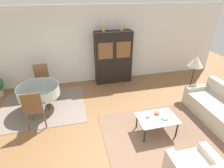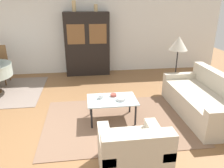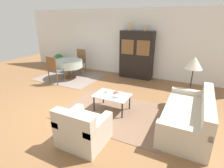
{
  "view_description": "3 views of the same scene",
  "coord_description": "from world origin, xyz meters",
  "px_view_note": "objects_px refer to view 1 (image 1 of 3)",
  "views": [
    {
      "loc": [
        -0.71,
        -2.47,
        3.1
      ],
      "look_at": [
        0.2,
        1.4,
        0.95
      ],
      "focal_mm": 28.0,
      "sensor_mm": 36.0,
      "label": 1
    },
    {
      "loc": [
        0.58,
        -3.26,
        2.19
      ],
      "look_at": [
        1.07,
        0.44,
        0.75
      ],
      "focal_mm": 35.0,
      "sensor_mm": 36.0,
      "label": 2
    },
    {
      "loc": [
        2.93,
        -3.29,
        2.32
      ],
      "look_at": [
        1.07,
        0.44,
        0.75
      ],
      "focal_mm": 28.0,
      "sensor_mm": 36.0,
      "label": 3
    }
  ],
  "objects_px": {
    "coffee_table": "(157,119)",
    "vase_tall": "(104,27)",
    "floor_lamp": "(196,63)",
    "vase_short": "(122,28)",
    "display_cabinet": "(113,57)",
    "bowl": "(165,117)",
    "dining_chair_far": "(42,79)",
    "cup": "(148,116)",
    "bowl_small": "(157,113)",
    "dining_table": "(39,91)",
    "dining_chair_near": "(34,107)",
    "couch": "(223,111)"
  },
  "relations": [
    {
      "from": "vase_tall",
      "to": "display_cabinet",
      "type": "bearing_deg",
      "value": -0.16
    },
    {
      "from": "dining_chair_far",
      "to": "bowl",
      "type": "relative_size",
      "value": 5.95
    },
    {
      "from": "coffee_table",
      "to": "vase_tall",
      "type": "height_order",
      "value": "vase_tall"
    },
    {
      "from": "dining_chair_near",
      "to": "floor_lamp",
      "type": "relative_size",
      "value": 0.74
    },
    {
      "from": "bowl",
      "to": "display_cabinet",
      "type": "bearing_deg",
      "value": 100.09
    },
    {
      "from": "cup",
      "to": "dining_table",
      "type": "bearing_deg",
      "value": 148.47
    },
    {
      "from": "cup",
      "to": "vase_short",
      "type": "height_order",
      "value": "vase_short"
    },
    {
      "from": "floor_lamp",
      "to": "vase_tall",
      "type": "bearing_deg",
      "value": 146.67
    },
    {
      "from": "coffee_table",
      "to": "floor_lamp",
      "type": "bearing_deg",
      "value": 35.78
    },
    {
      "from": "dining_table",
      "to": "vase_tall",
      "type": "xyz_separation_m",
      "value": [
        2.14,
        1.25,
        1.44
      ]
    },
    {
      "from": "dining_table",
      "to": "cup",
      "type": "relative_size",
      "value": 11.58
    },
    {
      "from": "display_cabinet",
      "to": "bowl",
      "type": "height_order",
      "value": "display_cabinet"
    },
    {
      "from": "dining_table",
      "to": "cup",
      "type": "bearing_deg",
      "value": -31.53
    },
    {
      "from": "vase_tall",
      "to": "cup",
      "type": "bearing_deg",
      "value": -80.24
    },
    {
      "from": "display_cabinet",
      "to": "cup",
      "type": "bearing_deg",
      "value": -86.76
    },
    {
      "from": "dining_chair_far",
      "to": "vase_tall",
      "type": "bearing_deg",
      "value": -168.17
    },
    {
      "from": "vase_tall",
      "to": "floor_lamp",
      "type": "bearing_deg",
      "value": -33.33
    },
    {
      "from": "dining_table",
      "to": "dining_chair_far",
      "type": "relative_size",
      "value": 1.12
    },
    {
      "from": "floor_lamp",
      "to": "bowl_small",
      "type": "relative_size",
      "value": 11.43
    },
    {
      "from": "dining_chair_near",
      "to": "dining_table",
      "type": "bearing_deg",
      "value": 90.0
    },
    {
      "from": "couch",
      "to": "coffee_table",
      "type": "height_order",
      "value": "couch"
    },
    {
      "from": "bowl",
      "to": "coffee_table",
      "type": "bearing_deg",
      "value": 159.52
    },
    {
      "from": "dining_chair_near",
      "to": "cup",
      "type": "bearing_deg",
      "value": -17.2
    },
    {
      "from": "dining_table",
      "to": "bowl",
      "type": "distance_m",
      "value": 3.47
    },
    {
      "from": "cup",
      "to": "dining_chair_near",
      "type": "bearing_deg",
      "value": 162.8
    },
    {
      "from": "dining_chair_far",
      "to": "cup",
      "type": "xyz_separation_m",
      "value": [
        2.63,
        -2.41,
        -0.1
      ]
    },
    {
      "from": "floor_lamp",
      "to": "vase_short",
      "type": "bearing_deg",
      "value": 138.8
    },
    {
      "from": "dining_table",
      "to": "cup",
      "type": "height_order",
      "value": "dining_table"
    },
    {
      "from": "floor_lamp",
      "to": "bowl",
      "type": "xyz_separation_m",
      "value": [
        -1.63,
        -1.36,
        -0.71
      ]
    },
    {
      "from": "cup",
      "to": "display_cabinet",
      "type": "bearing_deg",
      "value": 93.24
    },
    {
      "from": "display_cabinet",
      "to": "cup",
      "type": "xyz_separation_m",
      "value": [
        0.16,
        -2.86,
        -0.46
      ]
    },
    {
      "from": "dining_chair_near",
      "to": "dining_chair_far",
      "type": "xyz_separation_m",
      "value": [
        0.0,
        1.6,
        0.0
      ]
    },
    {
      "from": "vase_tall",
      "to": "vase_short",
      "type": "relative_size",
      "value": 1.52
    },
    {
      "from": "bowl_small",
      "to": "cup",
      "type": "bearing_deg",
      "value": -166.02
    },
    {
      "from": "dining_table",
      "to": "dining_chair_far",
      "type": "bearing_deg",
      "value": 90.0
    },
    {
      "from": "couch",
      "to": "cup",
      "type": "bearing_deg",
      "value": 88.07
    },
    {
      "from": "dining_chair_near",
      "to": "dining_chair_far",
      "type": "distance_m",
      "value": 1.6
    },
    {
      "from": "cup",
      "to": "bowl_small",
      "type": "height_order",
      "value": "cup"
    },
    {
      "from": "cup",
      "to": "bowl",
      "type": "height_order",
      "value": "cup"
    },
    {
      "from": "floor_lamp",
      "to": "display_cabinet",
      "type": "bearing_deg",
      "value": 142.86
    },
    {
      "from": "couch",
      "to": "bowl",
      "type": "bearing_deg",
      "value": 92.23
    },
    {
      "from": "display_cabinet",
      "to": "cup",
      "type": "relative_size",
      "value": 18.98
    },
    {
      "from": "dining_table",
      "to": "vase_short",
      "type": "xyz_separation_m",
      "value": [
        2.76,
        1.25,
        1.39
      ]
    },
    {
      "from": "bowl_small",
      "to": "vase_short",
      "type": "height_order",
      "value": "vase_short"
    },
    {
      "from": "dining_chair_far",
      "to": "bowl",
      "type": "height_order",
      "value": "dining_chair_far"
    },
    {
      "from": "floor_lamp",
      "to": "vase_short",
      "type": "height_order",
      "value": "vase_short"
    },
    {
      "from": "vase_tall",
      "to": "dining_table",
      "type": "bearing_deg",
      "value": -149.74
    },
    {
      "from": "display_cabinet",
      "to": "couch",
      "type": "bearing_deg",
      "value": -52.47
    },
    {
      "from": "coffee_table",
      "to": "vase_tall",
      "type": "xyz_separation_m",
      "value": [
        -0.7,
        2.93,
        1.63
      ]
    },
    {
      "from": "dining_table",
      "to": "bowl_small",
      "type": "relative_size",
      "value": 9.48
    }
  ]
}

